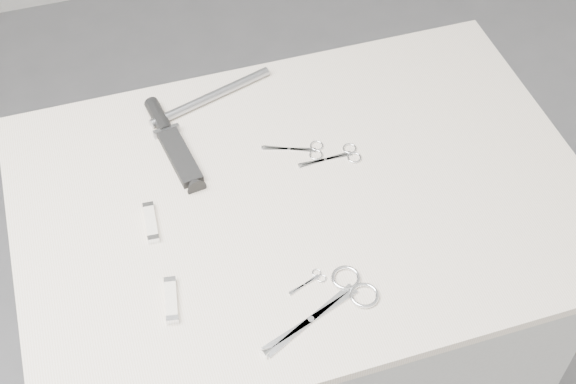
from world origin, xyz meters
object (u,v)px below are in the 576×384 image
object	(u,v)px
large_shears	(340,298)
plinth	(301,331)
sheathed_knife	(170,138)
metal_rail	(211,97)
pocket_knife_a	(171,300)
tiny_scissors	(311,281)
embroidery_scissors_b	(304,150)
pocket_knife_b	(151,222)
embroidery_scissors_a	(340,156)

from	to	relation	value
large_shears	plinth	bearing A→B (deg)	63.72
sheathed_knife	metal_rail	world-z (taller)	sheathed_knife
large_shears	pocket_knife_a	xyz separation A→B (m)	(-0.25, 0.07, 0.00)
tiny_scissors	sheathed_knife	world-z (taller)	sheathed_knife
embroidery_scissors_b	sheathed_knife	distance (m)	0.25
embroidery_scissors_b	metal_rail	distance (m)	0.22
pocket_knife_b	embroidery_scissors_a	bearing A→B (deg)	-77.55
large_shears	embroidery_scissors_b	distance (m)	0.32
embroidery_scissors_b	pocket_knife_b	bearing A→B (deg)	-142.71
pocket_knife_b	metal_rail	bearing A→B (deg)	-28.21
metal_rail	embroidery_scissors_b	bearing A→B (deg)	-54.41
embroidery_scissors_a	embroidery_scissors_b	world-z (taller)	same
embroidery_scissors_b	pocket_knife_b	size ratio (longest dim) A/B	1.34
large_shears	pocket_knife_a	bearing A→B (deg)	141.17
tiny_scissors	plinth	bearing A→B (deg)	56.57
plinth	embroidery_scissors_b	bearing A→B (deg)	71.72
metal_rail	large_shears	bearing A→B (deg)	-80.64
pocket_knife_a	pocket_knife_b	size ratio (longest dim) A/B	1.00
embroidery_scissors_b	sheathed_knife	xyz separation A→B (m)	(-0.23, 0.10, 0.01)
embroidery_scissors_b	sheathed_knife	bearing A→B (deg)	178.46
large_shears	metal_rail	xyz separation A→B (m)	(-0.08, 0.50, 0.01)
plinth	embroidery_scissors_b	xyz separation A→B (m)	(0.03, 0.10, 0.47)
sheathed_knife	pocket_knife_b	bearing A→B (deg)	150.27
embroidery_scissors_a	tiny_scissors	bearing A→B (deg)	-120.06
tiny_scissors	embroidery_scissors_a	bearing A→B (deg)	41.66
embroidery_scissors_a	pocket_knife_a	xyz separation A→B (m)	(-0.36, -0.21, 0.00)
large_shears	embroidery_scissors_a	xyz separation A→B (m)	(0.10, 0.29, -0.00)
embroidery_scissors_b	pocket_knife_a	xyz separation A→B (m)	(-0.30, -0.25, 0.00)
metal_rail	plinth	bearing A→B (deg)	-70.68
plinth	tiny_scissors	bearing A→B (deg)	-104.58
embroidery_scissors_a	metal_rail	distance (m)	0.29
embroidery_scissors_b	pocket_knife_a	world-z (taller)	pocket_knife_a
plinth	pocket_knife_b	bearing A→B (deg)	177.52
embroidery_scissors_b	tiny_scissors	size ratio (longest dim) A/B	1.66
tiny_scissors	pocket_knife_a	distance (m)	0.22
embroidery_scissors_a	pocket_knife_a	size ratio (longest dim) A/B	1.39
plinth	embroidery_scissors_b	world-z (taller)	embroidery_scissors_b
embroidery_scissors_b	pocket_knife_b	distance (m)	0.31
pocket_knife_a	metal_rail	distance (m)	0.46
large_shears	metal_rail	size ratio (longest dim) A/B	0.79
large_shears	sheathed_knife	bearing A→B (deg)	90.94
plinth	tiny_scissors	size ratio (longest dim) A/B	13.42
pocket_knife_a	embroidery_scissors_a	bearing A→B (deg)	-50.11
plinth	pocket_knife_b	world-z (taller)	pocket_knife_b
embroidery_scissors_b	pocket_knife_a	distance (m)	0.39
pocket_knife_a	metal_rail	size ratio (longest dim) A/B	0.32
large_shears	tiny_scissors	xyz separation A→B (m)	(-0.03, 0.05, -0.00)
embroidery_scissors_a	metal_rail	world-z (taller)	metal_rail
sheathed_knife	embroidery_scissors_b	bearing A→B (deg)	-121.08
embroidery_scissors_b	embroidery_scissors_a	bearing A→B (deg)	-9.59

